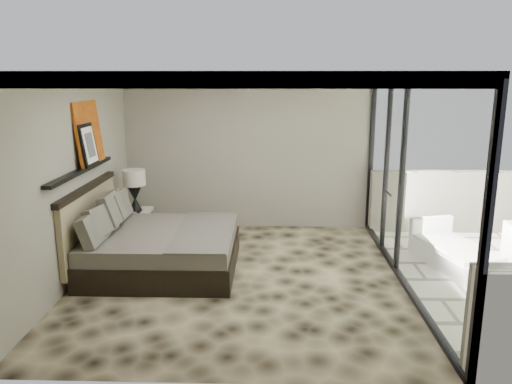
{
  "coord_description": "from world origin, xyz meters",
  "views": [
    {
      "loc": [
        0.42,
        -6.56,
        2.75
      ],
      "look_at": [
        0.22,
        0.4,
        1.15
      ],
      "focal_mm": 35.0,
      "sensor_mm": 36.0,
      "label": 1
    }
  ],
  "objects_px": {
    "table_lamp": "(134,185)",
    "lounger": "(453,253)",
    "bed": "(156,246)",
    "nightstand": "(134,223)"
  },
  "relations": [
    {
      "from": "bed",
      "to": "table_lamp",
      "type": "relative_size",
      "value": 3.05
    },
    {
      "from": "bed",
      "to": "nightstand",
      "type": "height_order",
      "value": "bed"
    },
    {
      "from": "table_lamp",
      "to": "bed",
      "type": "bearing_deg",
      "value": -64.27
    },
    {
      "from": "table_lamp",
      "to": "lounger",
      "type": "height_order",
      "value": "table_lamp"
    },
    {
      "from": "table_lamp",
      "to": "lounger",
      "type": "xyz_separation_m",
      "value": [
        5.07,
        -1.06,
        -0.79
      ]
    },
    {
      "from": "bed",
      "to": "table_lamp",
      "type": "xyz_separation_m",
      "value": [
        -0.65,
        1.35,
        0.62
      ]
    },
    {
      "from": "nightstand",
      "to": "table_lamp",
      "type": "distance_m",
      "value": 0.69
    },
    {
      "from": "bed",
      "to": "lounger",
      "type": "relative_size",
      "value": 1.36
    },
    {
      "from": "nightstand",
      "to": "lounger",
      "type": "distance_m",
      "value": 5.22
    },
    {
      "from": "table_lamp",
      "to": "lounger",
      "type": "distance_m",
      "value": 5.23
    }
  ]
}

